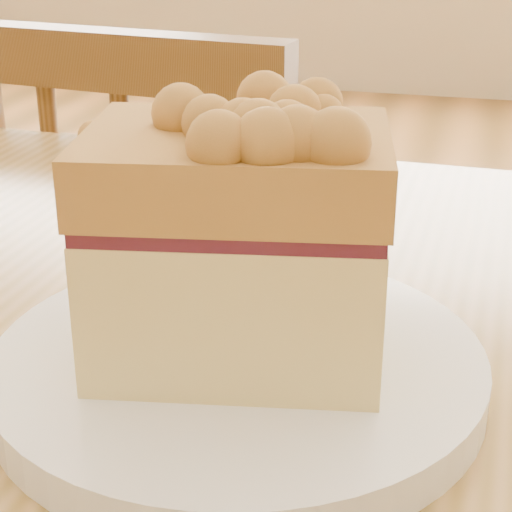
{
  "coord_description": "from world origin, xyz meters",
  "views": [
    {
      "loc": [
        0.33,
        -0.24,
        0.96
      ],
      "look_at": [
        0.24,
        0.11,
        0.8
      ],
      "focal_mm": 62.0,
      "sensor_mm": 36.0,
      "label": 1
    }
  ],
  "objects": [
    {
      "name": "cake_slice",
      "position": [
        0.24,
        0.08,
        0.82
      ],
      "size": [
        0.14,
        0.11,
        0.11
      ],
      "rotation": [
        0.0,
        0.0,
        0.18
      ],
      "color": "#EDDE85",
      "rests_on": "plate"
    },
    {
      "name": "plate",
      "position": [
        0.24,
        0.08,
        0.76
      ],
      "size": [
        0.21,
        0.21,
        0.02
      ],
      "color": "white",
      "rests_on": "cafe_table_main"
    },
    {
      "name": "cafe_chair_main",
      "position": [
        0.01,
        0.65,
        0.42
      ],
      "size": [
        0.42,
        0.42,
        0.84
      ],
      "rotation": [
        0.0,
        0.0,
        3.03
      ],
      "color": "brown",
      "rests_on": "ground"
    }
  ]
}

